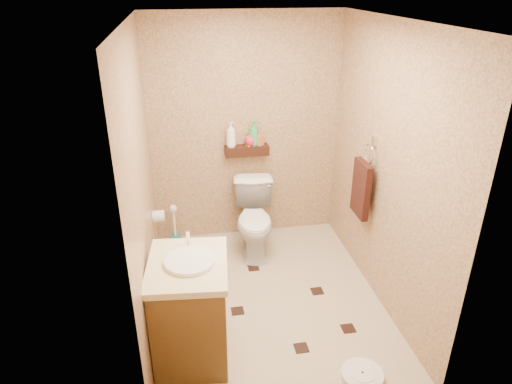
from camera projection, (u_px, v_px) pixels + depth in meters
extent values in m
plane|color=tan|center=(268.00, 298.00, 4.18)|extent=(2.50, 2.50, 0.00)
cube|color=tan|center=(245.00, 132.00, 4.78)|extent=(2.00, 0.04, 2.40)
cube|color=tan|center=(314.00, 267.00, 2.55)|extent=(2.00, 0.04, 2.40)
cube|color=tan|center=(142.00, 188.00, 3.51)|extent=(0.04, 2.50, 2.40)
cube|color=tan|center=(386.00, 170.00, 3.82)|extent=(0.04, 2.50, 2.40)
cube|color=white|center=(271.00, 20.00, 3.15)|extent=(2.00, 2.50, 0.02)
cube|color=#33170E|center=(247.00, 150.00, 4.78)|extent=(0.46, 0.14, 0.10)
cube|color=black|center=(238.00, 311.00, 4.02)|extent=(0.11, 0.11, 0.01)
cube|color=black|center=(317.00, 291.00, 4.27)|extent=(0.11, 0.11, 0.01)
cube|color=black|center=(301.00, 348.00, 3.62)|extent=(0.11, 0.11, 0.01)
cube|color=black|center=(208.00, 275.00, 4.51)|extent=(0.11, 0.11, 0.01)
cube|color=black|center=(348.00, 328.00, 3.82)|extent=(0.11, 0.11, 0.01)
cube|color=black|center=(253.00, 268.00, 4.61)|extent=(0.11, 0.11, 0.01)
imported|color=white|center=(255.00, 220.00, 4.76)|extent=(0.50, 0.77, 0.75)
cube|color=brown|center=(191.00, 312.00, 3.41)|extent=(0.58, 0.69, 0.79)
cube|color=beige|center=(187.00, 266.00, 3.24)|extent=(0.63, 0.74, 0.05)
cylinder|color=white|center=(190.00, 262.00, 3.23)|extent=(0.36, 0.36, 0.05)
cylinder|color=silver|center=(188.00, 238.00, 3.40)|extent=(0.03, 0.03, 0.12)
cylinder|color=white|center=(362.00, 376.00, 3.33)|extent=(0.34, 0.34, 0.06)
cylinder|color=white|center=(363.00, 373.00, 3.32)|extent=(0.18, 0.18, 0.01)
cylinder|color=#19675B|center=(176.00, 241.00, 4.98)|extent=(0.11, 0.11, 0.12)
cylinder|color=white|center=(174.00, 222.00, 4.88)|extent=(0.02, 0.02, 0.35)
sphere|color=white|center=(173.00, 209.00, 4.81)|extent=(0.08, 0.08, 0.08)
cube|color=silver|center=(375.00, 140.00, 3.97)|extent=(0.03, 0.06, 0.08)
torus|color=silver|center=(369.00, 154.00, 4.01)|extent=(0.02, 0.19, 0.19)
cube|color=#361610|center=(361.00, 189.00, 4.15)|extent=(0.06, 0.30, 0.52)
cylinder|color=white|center=(159.00, 216.00, 4.35)|extent=(0.11, 0.11, 0.11)
cylinder|color=silver|center=(154.00, 211.00, 4.32)|extent=(0.04, 0.02, 0.02)
imported|color=white|center=(231.00, 135.00, 4.68)|extent=(0.14, 0.14, 0.26)
imported|color=gold|center=(250.00, 139.00, 4.74)|extent=(0.09, 0.09, 0.15)
imported|color=red|center=(251.00, 139.00, 4.74)|extent=(0.15, 0.15, 0.15)
imported|color=green|center=(254.00, 133.00, 4.72)|extent=(0.13, 0.13, 0.27)
imported|color=#C76042|center=(259.00, 138.00, 4.75)|extent=(0.10, 0.10, 0.16)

